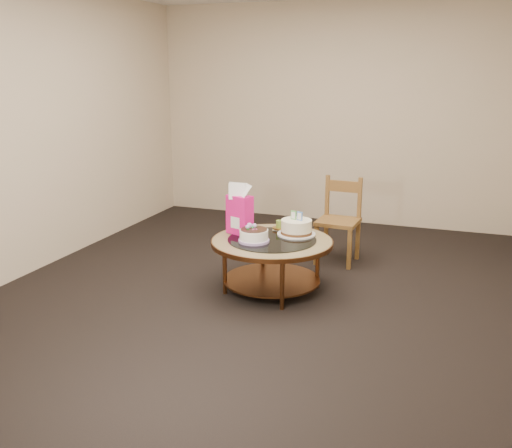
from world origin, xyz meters
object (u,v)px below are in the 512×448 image
(coffee_table, at_px, (272,248))
(gift_bag, at_px, (240,209))
(cream_cake, at_px, (296,228))
(decorated_cake, at_px, (254,236))
(dining_chair, at_px, (339,220))

(coffee_table, height_order, gift_bag, gift_bag)
(coffee_table, distance_m, cream_cake, 0.28)
(cream_cake, distance_m, gift_bag, 0.51)
(cream_cake, relative_size, gift_bag, 0.75)
(gift_bag, bearing_deg, coffee_table, 9.21)
(decorated_cake, distance_m, dining_chair, 1.19)
(gift_bag, bearing_deg, dining_chair, 73.77)
(decorated_cake, distance_m, gift_bag, 0.31)
(decorated_cake, bearing_deg, gift_bag, 136.65)
(cream_cake, bearing_deg, gift_bag, -148.69)
(coffee_table, relative_size, cream_cake, 3.13)
(coffee_table, xyz_separation_m, gift_bag, (-0.31, 0.06, 0.29))
(coffee_table, height_order, cream_cake, cream_cake)
(coffee_table, relative_size, dining_chair, 1.24)
(cream_cake, relative_size, dining_chair, 0.40)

